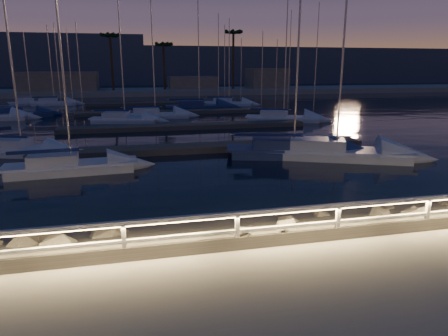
{
  "coord_description": "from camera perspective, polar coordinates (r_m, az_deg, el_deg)",
  "views": [
    {
      "loc": [
        -4.6,
        -9.78,
        4.85
      ],
      "look_at": [
        -1.46,
        4.0,
        1.25
      ],
      "focal_mm": 32.0,
      "sensor_mm": 36.0,
      "label": 1
    }
  ],
  "objects": [
    {
      "name": "ground",
      "position": [
        11.84,
        11.43,
        -10.2
      ],
      "size": [
        400.0,
        400.0,
        0.0
      ],
      "primitive_type": "plane",
      "color": "gray",
      "rests_on": "ground"
    },
    {
      "name": "harbor_water",
      "position": [
        41.66,
        -6.43,
        6.16
      ],
      "size": [
        400.0,
        440.0,
        0.6
      ],
      "color": "black",
      "rests_on": "ground"
    },
    {
      "name": "guard_rail",
      "position": [
        11.52,
        11.31,
        -6.73
      ],
      "size": [
        44.11,
        0.12,
        1.06
      ],
      "color": "white",
      "rests_on": "ground"
    },
    {
      "name": "riprap",
      "position": [
        12.98,
        8.84,
        -8.67
      ],
      "size": [
        22.72,
        2.87,
        1.33
      ],
      "color": "#635E54",
      "rests_on": "ground"
    },
    {
      "name": "floating_docks",
      "position": [
        42.85,
        -6.65,
        7.14
      ],
      "size": [
        22.0,
        36.0,
        0.4
      ],
      "color": "#5D564D",
      "rests_on": "ground"
    },
    {
      "name": "far_shore",
      "position": [
        84.07,
        -9.97,
        10.95
      ],
      "size": [
        160.0,
        14.0,
        5.2
      ],
      "color": "gray",
      "rests_on": "ground"
    },
    {
      "name": "palm_left",
      "position": [
        82.02,
        -15.96,
        17.45
      ],
      "size": [
        3.0,
        3.0,
        11.2
      ],
      "color": "#443520",
      "rests_on": "ground"
    },
    {
      "name": "palm_center",
      "position": [
        83.13,
        -8.66,
        16.83
      ],
      "size": [
        3.0,
        3.0,
        9.7
      ],
      "color": "#443520",
      "rests_on": "ground"
    },
    {
      "name": "palm_right",
      "position": [
        84.56,
        1.35,
        18.46
      ],
      "size": [
        3.0,
        3.0,
        12.2
      ],
      "color": "#443520",
      "rests_on": "ground"
    },
    {
      "name": "distant_hills",
      "position": [
        144.53,
        -20.4,
        13.36
      ],
      "size": [
        230.0,
        37.5,
        18.0
      ],
      "color": "#3A4559",
      "rests_on": "ground"
    },
    {
      "name": "sailboat_b",
      "position": [
        22.61,
        -21.4,
        0.38
      ],
      "size": [
        6.88,
        2.52,
        11.5
      ],
      "rotation": [
        0.0,
        0.0,
        0.07
      ],
      "color": "silver",
      "rests_on": "ground"
    },
    {
      "name": "sailboat_c",
      "position": [
        25.23,
        9.43,
        2.62
      ],
      "size": [
        8.59,
        4.51,
        14.04
      ],
      "rotation": [
        0.0,
        0.0,
        -0.27
      ],
      "color": "navy",
      "rests_on": "ground"
    },
    {
      "name": "sailboat_d",
      "position": [
        25.35,
        15.16,
        2.37
      ],
      "size": [
        9.19,
        5.86,
        15.16
      ],
      "rotation": [
        0.0,
        0.0,
        -0.41
      ],
      "color": "silver",
      "rests_on": "ground"
    },
    {
      "name": "sailboat_f",
      "position": [
        28.37,
        -27.19,
        2.43
      ],
      "size": [
        6.83,
        3.97,
        11.26
      ],
      "rotation": [
        0.0,
        0.0,
        -0.34
      ],
      "color": "silver",
      "rests_on": "ground"
    },
    {
      "name": "sailboat_g",
      "position": [
        44.32,
        -10.04,
        7.53
      ],
      "size": [
        7.63,
        2.49,
        12.82
      ],
      "rotation": [
        0.0,
        0.0,
        0.02
      ],
      "color": "silver",
      "rests_on": "ground"
    },
    {
      "name": "sailboat_h",
      "position": [
        41.81,
        8.21,
        7.19
      ],
      "size": [
        7.92,
        4.91,
        13.02
      ],
      "rotation": [
        0.0,
        0.0,
        -0.39
      ],
      "color": "silver",
      "rests_on": "ground"
    },
    {
      "name": "sailboat_i",
      "position": [
        49.58,
        -27.53,
        6.88
      ],
      "size": [
        7.52,
        4.6,
        12.5
      ],
      "rotation": [
        0.0,
        0.0,
        0.38
      ],
      "color": "navy",
      "rests_on": "ground"
    },
    {
      "name": "sailboat_j",
      "position": [
        41.33,
        -14.21,
        6.83
      ],
      "size": [
        7.06,
        3.53,
        11.6
      ],
      "rotation": [
        0.0,
        0.0,
        -0.24
      ],
      "color": "silver",
      "rests_on": "ground"
    },
    {
      "name": "sailboat_k",
      "position": [
        58.44,
        0.53,
        9.31
      ],
      "size": [
        7.31,
        4.36,
        12.01
      ],
      "rotation": [
        0.0,
        0.0,
        -0.36
      ],
      "color": "silver",
      "rests_on": "ground"
    },
    {
      "name": "sailboat_l",
      "position": [
        53.03,
        -3.8,
        8.81
      ],
      "size": [
        8.89,
        3.2,
        14.76
      ],
      "rotation": [
        0.0,
        0.0,
        -0.06
      ],
      "color": "navy",
      "rests_on": "ground"
    },
    {
      "name": "sailboat_m",
      "position": [
        65.65,
        -25.97,
        8.44
      ],
      "size": [
        6.29,
        3.72,
        10.44
      ],
      "rotation": [
        0.0,
        0.0,
        0.35
      ],
      "color": "silver",
      "rests_on": "ground"
    },
    {
      "name": "sailboat_n",
      "position": [
        63.74,
        -23.21,
        8.59
      ],
      "size": [
        6.59,
        2.05,
        11.18
      ],
      "rotation": [
        0.0,
        0.0,
        -0.0
      ],
      "color": "silver",
      "rests_on": "ground"
    }
  ]
}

